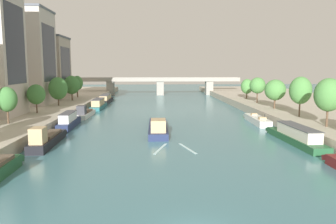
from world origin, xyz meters
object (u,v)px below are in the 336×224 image
object	(u,v)px
moored_boat_left_end	(47,139)
barge_midriver	(158,127)
moored_boat_left_downstream	(106,99)
bridge_far	(160,84)
moored_boat_left_near	(85,113)
tree_right_second	(258,85)
moored_boat_left_gap_after	(69,121)
tree_left_third	(58,88)
moored_boat_right_end	(296,136)
tree_left_by_lamp	(7,99)
tree_left_midway	(77,83)
moored_boat_left_far	(99,104)
moored_boat_right_far	(257,120)
tree_right_past_mid	(275,90)
tree_right_midway	(247,86)
tree_right_nearest	(300,90)
tree_right_end_of_row	(329,95)
tree_left_second	(36,94)
tree_left_far	(72,85)

from	to	relation	value
moored_boat_left_end	barge_midriver	bearing A→B (deg)	31.04
moored_boat_left_downstream	bridge_far	bearing A→B (deg)	57.23
moored_boat_left_near	tree_right_second	bearing A→B (deg)	13.89
moored_boat_left_end	moored_boat_left_gap_after	bearing A→B (deg)	92.22
moored_boat_left_gap_after	tree_right_second	bearing A→B (deg)	29.05
tree_left_third	bridge_far	world-z (taller)	tree_left_third
moored_boat_right_end	tree_right_second	xyz separation A→B (m)	(6.17, 37.43, 5.22)
tree_left_by_lamp	tree_left_midway	distance (m)	49.04
tree_left_midway	tree_right_second	bearing A→B (deg)	-21.28
tree_left_midway	tree_right_second	distance (m)	53.71
moored_boat_left_end	moored_boat_left_far	world-z (taller)	moored_boat_left_end
moored_boat_right_far	tree_right_past_mid	world-z (taller)	tree_right_past_mid
moored_boat_left_downstream	tree_right_midway	xyz separation A→B (m)	(42.34, -8.94, 4.36)
moored_boat_left_far	bridge_far	size ratio (longest dim) A/B	0.22
tree_left_third	tree_right_nearest	size ratio (longest dim) A/B	0.92
tree_left_by_lamp	tree_left_third	xyz separation A→B (m)	(0.69, 26.00, 0.16)
moored_boat_left_far	tree_right_past_mid	distance (m)	44.77
tree_right_end_of_row	tree_left_second	bearing A→B (deg)	160.41
tree_right_end_of_row	tree_right_nearest	xyz separation A→B (m)	(0.42, 10.43, -0.02)
moored_boat_right_end	bridge_far	xyz separation A→B (m)	(-17.73, 85.74, 3.43)
tree_left_by_lamp	tree_left_second	distance (m)	12.71
moored_boat_left_downstream	tree_left_third	size ratio (longest dim) A/B	2.35
tree_left_midway	moored_boat_left_gap_after	bearing A→B (deg)	-79.36
moored_boat_left_far	tree_right_past_mid	bearing A→B (deg)	-21.38
moored_boat_left_downstream	tree_right_nearest	xyz separation A→B (m)	(41.87, -44.85, 5.61)
tree_right_midway	moored_boat_left_near	bearing A→B (deg)	-152.45
moored_boat_left_gap_after	moored_boat_right_end	distance (m)	38.51
moored_boat_left_near	tree_right_end_of_row	world-z (taller)	tree_right_end_of_row
tree_right_second	bridge_far	size ratio (longest dim) A/B	0.10
moored_boat_right_far	tree_left_second	xyz separation A→B (m)	(-43.58, 3.10, 4.90)
moored_boat_left_end	tree_left_midway	bearing A→B (deg)	98.57
barge_midriver	tree_left_second	xyz separation A→B (m)	(-23.99, 11.32, 4.67)
moored_boat_left_gap_after	tree_right_end_of_row	size ratio (longest dim) A/B	1.59
moored_boat_left_end	tree_right_past_mid	world-z (taller)	tree_right_past_mid
tree_left_far	tree_left_midway	world-z (taller)	tree_left_far
moored_boat_left_gap_after	tree_left_third	xyz separation A→B (m)	(-7.34, 19.79, 4.73)
tree_right_end_of_row	tree_right_nearest	distance (m)	10.44
moored_boat_left_downstream	tree_right_second	bearing A→B (deg)	-26.50
tree_left_by_lamp	tree_right_end_of_row	world-z (taller)	tree_right_end_of_row
moored_boat_right_end	moored_boat_right_far	world-z (taller)	moored_boat_right_end
moored_boat_left_near	tree_left_second	world-z (taller)	tree_left_second
tree_left_second	tree_right_second	distance (m)	52.64
moored_boat_right_end	tree_right_past_mid	xyz separation A→B (m)	(6.39, 25.77, 4.84)
moored_boat_left_end	tree_left_second	world-z (taller)	tree_left_second
moored_boat_left_near	moored_boat_left_gap_after	bearing A→B (deg)	-91.09
tree_right_end_of_row	moored_boat_right_far	bearing A→B (deg)	112.67
moored_boat_left_far	moored_boat_right_far	world-z (taller)	moored_boat_left_far
moored_boat_left_far	tree_left_second	world-z (taller)	tree_left_second
moored_boat_left_downstream	tree_right_second	size ratio (longest dim) A/B	2.43
barge_midriver	tree_left_far	distance (m)	44.09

